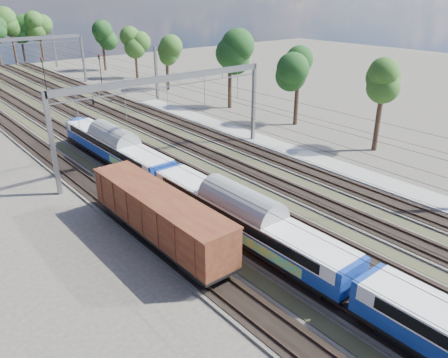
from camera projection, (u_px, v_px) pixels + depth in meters
track_bed at (106, 130)px, 55.56m from camera, size 21.00×130.00×0.34m
platform at (322, 162)px, 44.82m from camera, size 3.00×70.00×0.30m
catenary at (78, 71)px, 58.71m from camera, size 25.65×130.00×9.00m
tree_belt at (35, 34)px, 90.03m from camera, size 40.36×98.22×12.38m
emu_train at (246, 214)px, 29.78m from camera, size 2.72×57.55×3.97m
freight_boxcar at (159, 215)px, 29.94m from camera, size 2.92×14.11×3.64m
worker at (93, 101)px, 66.91m from camera, size 0.48×0.64×1.59m
signal_near at (44, 71)px, 74.20m from camera, size 0.44×0.41×6.08m
signal_far at (100, 68)px, 76.22m from camera, size 0.45×0.42×6.29m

